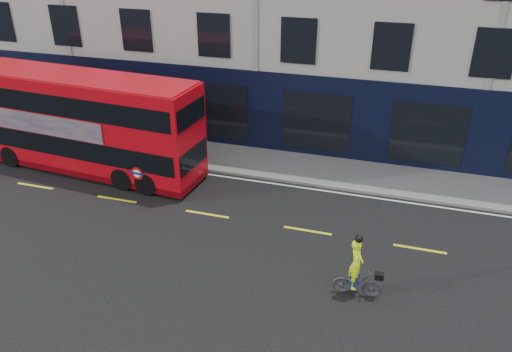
% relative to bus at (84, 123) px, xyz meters
% --- Properties ---
extents(ground, '(120.00, 120.00, 0.00)m').
position_rel_bus_xyz_m(ground, '(6.61, -3.70, -2.27)').
color(ground, black).
rests_on(ground, ground).
extents(pavement, '(60.00, 3.00, 0.12)m').
position_rel_bus_xyz_m(pavement, '(6.61, 2.80, -2.21)').
color(pavement, gray).
rests_on(pavement, ground).
extents(kerb, '(60.00, 0.12, 0.13)m').
position_rel_bus_xyz_m(kerb, '(6.61, 1.30, -2.20)').
color(kerb, gray).
rests_on(kerb, ground).
extents(road_edge_line, '(58.00, 0.10, 0.01)m').
position_rel_bus_xyz_m(road_edge_line, '(6.61, 1.00, -2.26)').
color(road_edge_line, silver).
rests_on(road_edge_line, ground).
extents(lane_dashes, '(58.00, 0.12, 0.01)m').
position_rel_bus_xyz_m(lane_dashes, '(6.61, -2.20, -2.26)').
color(lane_dashes, yellow).
rests_on(lane_dashes, ground).
extents(bus, '(11.13, 3.40, 4.42)m').
position_rel_bus_xyz_m(bus, '(0.00, 0.00, 0.00)').
color(bus, red).
rests_on(bus, ground).
extents(cyclist, '(1.50, 0.63, 2.16)m').
position_rel_bus_xyz_m(cyclist, '(12.71, -5.24, -1.52)').
color(cyclist, '#484C4D').
rests_on(cyclist, ground).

